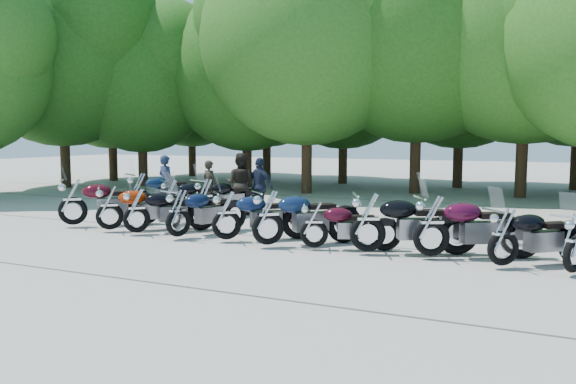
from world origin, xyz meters
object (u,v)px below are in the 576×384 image
at_px(motorcycle_11, 138,191).
at_px(rider_2, 260,186).
at_px(rider_0, 166,182).
at_px(motorcycle_1, 109,206).
at_px(motorcycle_3, 178,211).
at_px(motorcycle_8, 432,223).
at_px(motorcycle_2, 136,209).
at_px(motorcycle_12, 171,196).
at_px(motorcycle_9, 504,235).
at_px(rider_3, 210,185).
at_px(motorcycle_13, 205,197).
at_px(motorcycle_6, 314,223).
at_px(motorcycle_10, 574,241).
at_px(rider_1, 240,184).
at_px(motorcycle_0, 73,200).
at_px(motorcycle_7, 368,220).
at_px(motorcycle_4, 227,213).
at_px(motorcycle_5, 268,215).

xyz_separation_m(motorcycle_11, rider_2, (3.48, 1.38, 0.16)).
bearing_deg(rider_0, motorcycle_1, 123.79).
xyz_separation_m(motorcycle_3, motorcycle_8, (5.73, 0.28, 0.05)).
bearing_deg(motorcycle_2, motorcycle_12, -28.20).
distance_m(motorcycle_9, rider_3, 10.54).
height_order(motorcycle_11, rider_2, rider_2).
xyz_separation_m(motorcycle_2, motorcycle_13, (0.25, 2.63, 0.04)).
xyz_separation_m(motorcycle_6, rider_3, (-5.59, 4.77, 0.22)).
distance_m(rider_0, rider_2, 3.47).
bearing_deg(motorcycle_1, rider_2, -66.92).
bearing_deg(motorcycle_13, motorcycle_1, 89.43).
xyz_separation_m(motorcycle_12, rider_2, (2.25, 1.40, 0.25)).
height_order(motorcycle_9, motorcycle_10, motorcycle_9).
relative_size(motorcycle_9, motorcycle_12, 1.01).
bearing_deg(rider_3, motorcycle_6, 156.89).
xyz_separation_m(motorcycle_13, rider_2, (0.89, 1.68, 0.20)).
bearing_deg(rider_1, motorcycle_9, 145.50).
relative_size(motorcycle_0, motorcycle_3, 1.10).
relative_size(rider_1, rider_3, 1.18).
distance_m(motorcycle_0, motorcycle_1, 1.39).
relative_size(motorcycle_7, motorcycle_8, 1.01).
relative_size(motorcycle_3, motorcycle_12, 1.06).
bearing_deg(motorcycle_7, rider_2, 22.69).
bearing_deg(motorcycle_11, motorcycle_12, -152.29).
height_order(motorcycle_11, rider_0, rider_0).
distance_m(motorcycle_3, motorcycle_4, 1.21).
height_order(motorcycle_12, rider_0, rider_0).
xyz_separation_m(motorcycle_5, motorcycle_9, (4.71, 0.05, -0.08)).
distance_m(motorcycle_2, rider_0, 4.90).
xyz_separation_m(motorcycle_13, rider_0, (-2.58, 1.68, 0.21)).
distance_m(motorcycle_2, motorcycle_3, 1.26).
relative_size(rider_0, rider_1, 0.94).
distance_m(motorcycle_10, rider_0, 12.57).
xyz_separation_m(motorcycle_8, motorcycle_11, (-9.32, 2.71, 0.00)).
relative_size(motorcycle_8, motorcycle_10, 1.16).
bearing_deg(rider_1, motorcycle_3, 94.08).
distance_m(motorcycle_8, motorcycle_12, 8.53).
xyz_separation_m(motorcycle_10, rider_0, (-11.77, 4.39, 0.27)).
bearing_deg(motorcycle_7, motorcycle_9, -118.31).
xyz_separation_m(motorcycle_3, motorcycle_13, (-1.00, 2.68, 0.02)).
relative_size(motorcycle_4, motorcycle_8, 0.93).
distance_m(motorcycle_8, motorcycle_11, 9.71).
height_order(motorcycle_9, motorcycle_13, motorcycle_13).
bearing_deg(motorcycle_1, motorcycle_11, -14.71).
bearing_deg(rider_0, motorcycle_5, 158.50).
bearing_deg(motorcycle_11, motorcycle_6, -173.33).
relative_size(motorcycle_5, motorcycle_13, 1.04).
distance_m(motorcycle_5, rider_2, 5.04).
relative_size(motorcycle_10, motorcycle_12, 0.98).
bearing_deg(motorcycle_4, motorcycle_5, -138.18).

